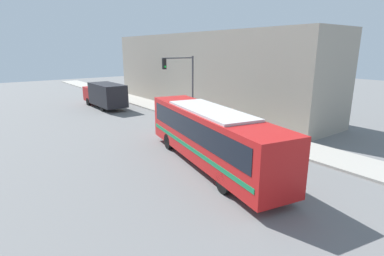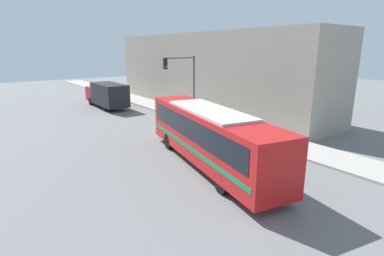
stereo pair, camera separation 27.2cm
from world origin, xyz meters
name	(u,v)px [view 2 (the right image)]	position (x,y,z in m)	size (l,w,h in m)	color
ground_plane	(242,174)	(0.00, 0.00, 0.00)	(120.00, 120.00, 0.00)	slate
sidewalk	(156,106)	(6.08, 20.00, 0.08)	(3.16, 70.00, 0.15)	#A8A399
building_facade	(207,71)	(10.66, 16.26, 4.09)	(6.00, 30.52, 8.18)	#9E9384
city_bus	(209,133)	(-0.66, 2.04, 1.93)	(4.87, 12.43, 3.33)	red
delivery_truck	(107,94)	(1.16, 22.64, 1.55)	(2.40, 7.85, 2.81)	black
fire_hydrant	(245,131)	(5.10, 4.74, 0.50)	(0.22, 0.30, 0.71)	gold
traffic_light_pole	(184,78)	(4.18, 11.44, 4.09)	(3.28, 0.35, 5.79)	#47474C
pedestrian_near_corner	(233,119)	(5.64, 6.64, 1.06)	(0.34, 0.34, 1.77)	#47382D
pedestrian_mid_block	(202,110)	(5.99, 11.17, 1.03)	(0.34, 0.34, 1.72)	#47382D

